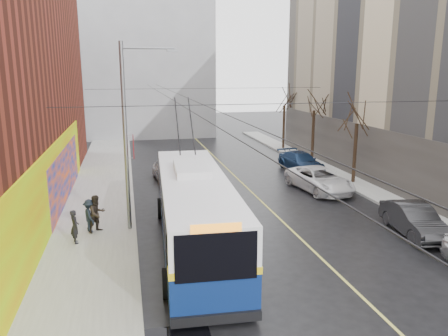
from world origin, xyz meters
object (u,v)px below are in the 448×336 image
Objects in this scene: trolleybus at (194,210)px; tree_far at (285,97)px; tree_mid at (314,101)px; following_car at (167,171)px; pedestrian_c at (90,215)px; streetlight_pole at (129,133)px; pedestrian_b at (97,214)px; parked_car_c at (319,179)px; pedestrian_a at (75,227)px; tree_near at (358,112)px; parked_car_b at (414,220)px; parked_car_d at (301,162)px.

tree_far is at bearing 64.26° from trolleybus.
following_car is (-12.55, -3.24, -4.53)m from tree_mid.
tree_mid is 1.57× the size of following_car.
pedestrian_c is (-4.66, 2.67, -0.80)m from trolleybus.
streetlight_pole reaches higher than trolleybus.
pedestrian_b is at bearing -118.61° from following_car.
streetlight_pole is 1.37× the size of tree_far.
parked_car_c is 15.86m from pedestrian_a.
following_car is at bearing -165.54° from tree_mid.
pedestrian_b reaches higher than pedestrian_a.
parked_car_b is at bearing -101.99° from tree_near.
trolleybus is 12.48m from following_car.
tree_near is at bearing 21.62° from streetlight_pole.
tree_near is 15.55m from trolleybus.
pedestrian_b is (0.89, 1.24, 0.13)m from pedestrian_a.
pedestrian_b is at bearing -175.25° from streetlight_pole.
parked_car_c is at bearing -108.15° from parked_car_d.
pedestrian_a is (-2.55, -1.38, -3.93)m from streetlight_pole.
trolleybus is 7.38× the size of pedestrian_b.
parked_car_d is 10.58m from following_car.
tree_near is at bearing -88.31° from pedestrian_c.
parked_car_b is at bearing -94.88° from tree_far.
tree_far is 0.49× the size of trolleybus.
pedestrian_c is at bearing -152.41° from parked_car_d.
trolleybus is (2.65, -2.68, -3.11)m from streetlight_pole.
pedestrian_a is at bearing -164.54° from pedestrian_b.
trolleybus is 2.66× the size of parked_car_d.
streetlight_pole is 5.86× the size of pedestrian_a.
tree_mid is 9.83m from parked_car_c.
tree_near is 1.16× the size of parked_car_c.
tree_mid reaches higher than pedestrian_b.
following_car is at bearing 75.13° from streetlight_pole.
pedestrian_c is (-17.15, -6.01, -4.04)m from tree_near.
parked_car_b is 2.84× the size of pedestrian_c.
pedestrian_c is (-15.15, -10.59, 0.21)m from parked_car_d.
parked_car_c is (-3.10, -8.18, -4.49)m from tree_mid.
tree_mid reaches higher than parked_car_d.
pedestrian_c is (-17.15, -20.01, -4.20)m from tree_far.
tree_mid is 21.73m from pedestrian_b.
streetlight_pole reaches higher than pedestrian_b.
tree_mid is at bearing -0.80° from pedestrian_b.
parked_car_d is at bearing 71.28° from parked_car_c.
tree_near is at bearing -18.76° from pedestrian_b.
pedestrian_b reaches higher than parked_car_d.
streetlight_pole is 10.91m from following_car.
pedestrian_b reaches higher than parked_car_b.
streetlight_pole is at bearing -78.58° from pedestrian_a.
trolleybus is 16.94m from parked_car_d.
parked_car_b is 2.48× the size of pedestrian_b.
streetlight_pole is at bearing -107.41° from pedestrian_c.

